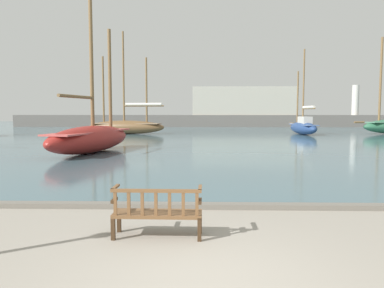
{
  "coord_description": "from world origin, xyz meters",
  "views": [
    {
      "loc": [
        -0.05,
        -4.8,
        2.26
      ],
      "look_at": [
        -0.42,
        10.0,
        1.0
      ],
      "focal_mm": 35.0,
      "sensor_mm": 36.0,
      "label": 1
    }
  ],
  "objects": [
    {
      "name": "sailboat_centre_channel",
      "position": [
        -7.61,
        32.71,
        0.96
      ],
      "size": [
        8.14,
        3.15,
        10.16
      ],
      "color": "brown",
      "rests_on": "harbor_water"
    },
    {
      "name": "far_breakwater",
      "position": [
        2.43,
        51.52,
        1.99
      ],
      "size": [
        56.33,
        2.4,
        6.26
      ],
      "color": "#66605B",
      "rests_on": "ground"
    },
    {
      "name": "quay_edge_kerb",
      "position": [
        0.0,
        3.85,
        0.06
      ],
      "size": [
        40.0,
        0.3,
        0.12
      ],
      "primitive_type": "cube",
      "color": "slate",
      "rests_on": "ground"
    },
    {
      "name": "harbor_water",
      "position": [
        0.0,
        44.0,
        0.04
      ],
      "size": [
        100.0,
        80.0,
        0.08
      ],
      "primitive_type": "cube",
      "color": "#476670",
      "rests_on": "ground"
    },
    {
      "name": "ground_plane",
      "position": [
        0.0,
        0.0,
        0.0
      ],
      "size": [
        160.0,
        160.0,
        0.0
      ],
      "primitive_type": "plane",
      "color": "gray"
    },
    {
      "name": "sailboat_mid_port",
      "position": [
        -6.02,
        15.31,
        0.91
      ],
      "size": [
        3.62,
        8.32,
        9.01
      ],
      "color": "maroon",
      "rests_on": "harbor_water"
    },
    {
      "name": "park_bench",
      "position": [
        -0.84,
        1.8,
        0.47
      ],
      "size": [
        1.61,
        0.55,
        0.92
      ],
      "color": "#3D2A19",
      "rests_on": "ground"
    },
    {
      "name": "sailboat_distant_harbor",
      "position": [
        9.99,
        32.27,
        0.89
      ],
      "size": [
        1.96,
        7.56,
        8.32
      ],
      "color": "navy",
      "rests_on": "harbor_water"
    }
  ]
}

